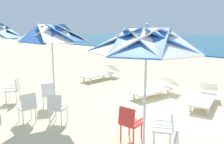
% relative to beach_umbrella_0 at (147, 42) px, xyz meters
% --- Properties ---
extents(ground_plane, '(80.00, 80.00, 0.00)m').
position_rel_beach_umbrella_0_xyz_m(ground_plane, '(-0.53, 3.14, -2.39)').
color(ground_plane, beige).
extents(beach_umbrella_0, '(2.23, 2.23, 2.73)m').
position_rel_beach_umbrella_0_xyz_m(beach_umbrella_0, '(0.00, 0.00, 0.00)').
color(beach_umbrella_0, silver).
rests_on(beach_umbrella_0, ground).
extents(plastic_chair_0, '(0.62, 0.60, 0.87)m').
position_rel_beach_umbrella_0_xyz_m(plastic_chair_0, '(0.14, 0.65, -1.89)').
color(plastic_chair_0, white).
rests_on(plastic_chair_0, ground).
extents(plastic_chair_2, '(0.47, 0.49, 0.87)m').
position_rel_beach_umbrella_0_xyz_m(plastic_chair_2, '(-0.62, 0.33, -1.89)').
color(plastic_chair_2, red).
rests_on(plastic_chair_2, ground).
extents(beach_umbrella_1, '(2.01, 2.01, 2.78)m').
position_rel_beach_umbrella_0_xyz_m(beach_umbrella_1, '(-3.33, 0.16, 0.03)').
color(beach_umbrella_1, silver).
rests_on(beach_umbrella_1, ground).
extents(plastic_chair_3, '(0.59, 0.61, 0.87)m').
position_rel_beach_umbrella_0_xyz_m(plastic_chair_3, '(-2.72, -0.19, -1.89)').
color(plastic_chair_3, white).
rests_on(plastic_chair_3, ground).
extents(plastic_chair_4, '(0.54, 0.51, 0.87)m').
position_rel_beach_umbrella_0_xyz_m(plastic_chair_4, '(-3.40, -0.69, -1.89)').
color(plastic_chair_4, white).
rests_on(plastic_chair_4, ground).
extents(plastic_chair_5, '(0.62, 0.61, 0.87)m').
position_rel_beach_umbrella_0_xyz_m(plastic_chair_5, '(-3.97, 0.36, -1.89)').
color(plastic_chair_5, white).
rests_on(plastic_chair_5, ground).
extents(plastic_chair_7, '(0.63, 0.63, 0.87)m').
position_rel_beach_umbrella_0_xyz_m(plastic_chair_7, '(-5.41, -0.08, -1.89)').
color(plastic_chair_7, white).
rests_on(plastic_chair_7, ground).
extents(sun_lounger_1, '(1.04, 2.23, 0.62)m').
position_rel_beach_umbrella_0_xyz_m(sun_lounger_1, '(-0.30, 4.05, -2.11)').
color(sun_lounger_1, white).
rests_on(sun_lounger_1, ground).
extents(sun_lounger_2, '(1.09, 2.23, 0.62)m').
position_rel_beach_umbrella_0_xyz_m(sun_lounger_2, '(-2.09, 3.84, -2.11)').
color(sun_lounger_2, white).
rests_on(sun_lounger_2, ground).
extents(sun_lounger_3, '(0.76, 2.18, 0.62)m').
position_rel_beach_umbrella_0_xyz_m(sun_lounger_3, '(-5.61, 4.46, -2.11)').
color(sun_lounger_3, white).
rests_on(sun_lounger_3, ground).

